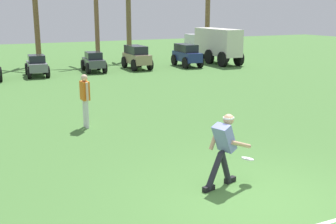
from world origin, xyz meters
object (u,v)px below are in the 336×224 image
object	(u,v)px
parked_car_slot_d	(94,62)
parked_car_slot_e	(137,56)
parked_car_slot_c	(37,65)
palm_tree_left_of_centre	(96,6)
frisbee_thrower	(224,146)
box_truck	(213,43)
palm_tree_far_left	(36,6)
palm_tree_far_right	(208,0)
teammate_near_sideline	(85,96)
palm_tree_right_of_centre	(129,14)
parked_car_slot_f	(187,54)
frisbee_in_flight	(248,159)

from	to	relation	value
parked_car_slot_d	parked_car_slot_e	size ratio (longest dim) A/B	0.94
parked_car_slot_c	palm_tree_left_of_centre	size ratio (longest dim) A/B	0.40
frisbee_thrower	box_truck	xyz separation A→B (m)	(10.64, 17.09, 0.44)
palm_tree_far_left	palm_tree_far_right	size ratio (longest dim) A/B	0.85
frisbee_thrower	parked_car_slot_d	distance (m)	16.50
teammate_near_sideline	palm_tree_right_of_centre	xyz separation A→B (m)	(7.38, 15.30, 2.14)
palm_tree_far_left	palm_tree_right_of_centre	size ratio (longest dim) A/B	1.13
teammate_near_sideline	parked_car_slot_f	distance (m)	14.22
frisbee_in_flight	parked_car_slot_f	bearing A→B (deg)	64.82
box_truck	palm_tree_far_right	size ratio (longest dim) A/B	0.86
parked_car_slot_e	box_truck	distance (m)	5.77
frisbee_thrower	palm_tree_far_right	size ratio (longest dim) A/B	0.20
parked_car_slot_f	palm_tree_left_of_centre	xyz separation A→B (m)	(-4.40, 3.78, 2.86)
teammate_near_sideline	box_truck	world-z (taller)	box_truck
parked_car_slot_f	palm_tree_far_left	xyz separation A→B (m)	(-7.91, 4.69, 2.84)
parked_car_slot_c	palm_tree_right_of_centre	distance (m)	8.62
teammate_near_sideline	palm_tree_right_of_centre	distance (m)	17.12
parked_car_slot_c	box_truck	bearing A→B (deg)	4.94
palm_tree_right_of_centre	palm_tree_left_of_centre	bearing A→B (deg)	-162.37
palm_tree_left_of_centre	palm_tree_far_right	size ratio (longest dim) A/B	0.81
palm_tree_left_of_centre	palm_tree_far_right	world-z (taller)	palm_tree_far_right
parked_car_slot_d	palm_tree_right_of_centre	distance (m)	6.25
palm_tree_left_of_centre	palm_tree_right_of_centre	bearing A→B (deg)	17.63
frisbee_in_flight	palm_tree_right_of_centre	world-z (taller)	palm_tree_right_of_centre
frisbee_in_flight	palm_tree_left_of_centre	world-z (taller)	palm_tree_left_of_centre
palm_tree_left_of_centre	palm_tree_far_right	bearing A→B (deg)	12.37
box_truck	frisbee_in_flight	bearing A→B (deg)	-120.52
parked_car_slot_d	parked_car_slot_f	distance (m)	5.75
teammate_near_sideline	palm_tree_far_left	distance (m)	15.71
parked_car_slot_d	parked_car_slot_e	distance (m)	2.59
palm_tree_right_of_centre	box_truck	bearing A→B (deg)	-38.07
frisbee_in_flight	palm_tree_right_of_centre	bearing A→B (deg)	74.75
teammate_near_sideline	box_truck	bearing A→B (deg)	44.83
frisbee_thrower	teammate_near_sideline	distance (m)	5.44
parked_car_slot_c	palm_tree_right_of_centre	world-z (taller)	palm_tree_right_of_centre
parked_car_slot_f	palm_tree_left_of_centre	size ratio (longest dim) A/B	0.44
parked_car_slot_f	frisbee_thrower	bearing A→B (deg)	-116.79
palm_tree_right_of_centre	palm_tree_far_left	bearing A→B (deg)	178.79
palm_tree_left_of_centre	frisbee_thrower	bearing A→B (deg)	-100.58
box_truck	teammate_near_sideline	bearing A→B (deg)	-135.17
teammate_near_sideline	parked_car_slot_d	size ratio (longest dim) A/B	0.69
parked_car_slot_c	frisbee_thrower	bearing A→B (deg)	-87.35
parked_car_slot_d	palm_tree_right_of_centre	size ratio (longest dim) A/B	0.44
parked_car_slot_c	palm_tree_far_right	size ratio (longest dim) A/B	0.33
frisbee_in_flight	parked_car_slot_e	xyz separation A→B (m)	(4.41, 16.42, 0.24)
palm_tree_right_of_centre	parked_car_slot_e	bearing A→B (deg)	-106.02
parked_car_slot_f	palm_tree_right_of_centre	bearing A→B (deg)	113.02
teammate_near_sideline	palm_tree_right_of_centre	bearing A→B (deg)	64.26
frisbee_in_flight	palm_tree_far_right	xyz separation A→B (m)	(12.64, 21.96, 3.58)
frisbee_thrower	parked_car_slot_e	distance (m)	17.09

